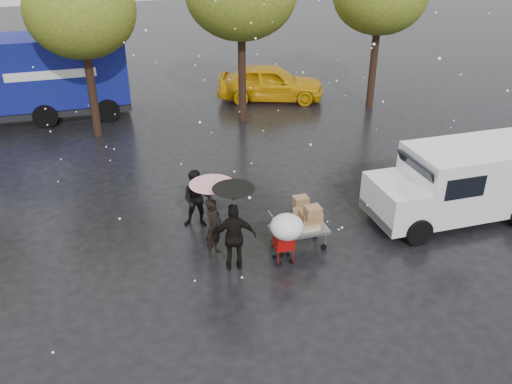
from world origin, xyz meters
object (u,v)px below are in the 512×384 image
object	(u,v)px
vendor_cart	(302,223)
white_van	(460,182)
shopping_cart	(286,229)
yellow_taxi	(271,82)
person_pink	(214,227)
person_black	(235,237)
blue_truck	(33,79)

from	to	relation	value
vendor_cart	white_van	xyz separation A→B (m)	(4.87, 0.19, 0.43)
shopping_cart	yellow_taxi	bearing A→B (deg)	73.55
vendor_cart	shopping_cart	xyz separation A→B (m)	(-0.69, -0.66, 0.34)
person_pink	white_van	xyz separation A→B (m)	(7.18, -0.14, 0.34)
person_pink	person_black	size ratio (longest dim) A/B	0.90
shopping_cart	person_black	bearing A→B (deg)	169.44
shopping_cart	yellow_taxi	world-z (taller)	yellow_taxi
person_black	white_van	xyz separation A→B (m)	(6.82, 0.61, 0.25)
white_van	shopping_cart	bearing A→B (deg)	-171.33
white_van	yellow_taxi	xyz separation A→B (m)	(-1.77, 11.98, -0.32)
person_black	blue_truck	world-z (taller)	blue_truck
person_black	yellow_taxi	world-z (taller)	person_black
vendor_cart	blue_truck	bearing A→B (deg)	120.10
yellow_taxi	white_van	bearing A→B (deg)	-151.58
person_black	yellow_taxi	distance (m)	13.57
vendor_cart	blue_truck	distance (m)	14.51
person_pink	shopping_cart	xyz separation A→B (m)	(1.62, -0.99, 0.24)
vendor_cart	shopping_cart	bearing A→B (deg)	-136.26
vendor_cart	yellow_taxi	distance (m)	12.56
shopping_cart	vendor_cart	bearing A→B (deg)	43.74
person_black	vendor_cart	world-z (taller)	person_black
vendor_cart	blue_truck	world-z (taller)	blue_truck
person_pink	blue_truck	size ratio (longest dim) A/B	0.20
person_pink	shopping_cart	distance (m)	1.92
person_black	blue_truck	bearing A→B (deg)	-59.69
person_pink	vendor_cart	bearing A→B (deg)	-57.97
vendor_cart	yellow_taxi	world-z (taller)	yellow_taxi
white_van	yellow_taxi	bearing A→B (deg)	98.41
person_pink	vendor_cart	size ratio (longest dim) A/B	1.08
person_black	shopping_cart	xyz separation A→B (m)	(1.26, -0.24, 0.15)
shopping_cart	blue_truck	distance (m)	14.74
shopping_cart	blue_truck	world-z (taller)	blue_truck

